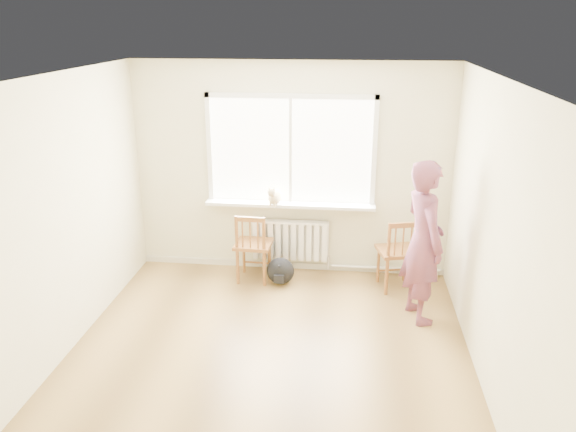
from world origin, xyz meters
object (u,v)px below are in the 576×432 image
(person, at_px, (423,242))
(backpack, at_px, (280,271))
(cat, at_px, (274,196))
(chair_right, at_px, (398,254))
(chair_left, at_px, (253,247))

(person, height_order, backpack, person)
(person, relative_size, cat, 4.58)
(cat, bearing_deg, person, -18.99)
(chair_right, height_order, cat, cat)
(chair_right, relative_size, person, 0.51)
(person, xyz_separation_m, cat, (-1.74, 0.95, 0.16))
(chair_left, relative_size, person, 0.50)
(chair_left, height_order, chair_right, chair_right)
(chair_right, bearing_deg, person, 91.17)
(chair_left, distance_m, backpack, 0.46)
(person, bearing_deg, chair_right, -2.65)
(chair_left, relative_size, chair_right, 0.98)
(chair_left, distance_m, cat, 0.69)
(chair_right, distance_m, backpack, 1.47)
(chair_left, relative_size, backpack, 2.60)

